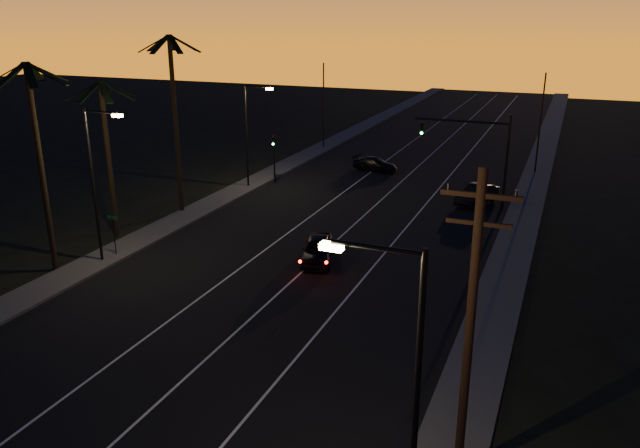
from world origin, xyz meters
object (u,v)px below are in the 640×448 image
at_px(right_car, 477,194).
at_px(cross_car, 375,164).
at_px(utility_pole, 470,324).
at_px(signal_mast, 475,142).
at_px(lead_car, 317,249).

distance_m(right_car, cross_car, 12.68).
height_order(utility_pole, signal_mast, utility_pole).
distance_m(signal_mast, cross_car, 13.21).
xyz_separation_m(signal_mast, right_car, (0.39, 0.28, -4.05)).
relative_size(signal_mast, lead_car, 1.42).
xyz_separation_m(signal_mast, lead_car, (-6.46, -15.10, -4.05)).
distance_m(utility_pole, cross_car, 40.50).
relative_size(utility_pole, right_car, 2.15).
distance_m(signal_mast, lead_car, 16.92).
bearing_deg(right_car, utility_pole, -82.33).
bearing_deg(utility_pole, signal_mast, 98.47).
bearing_deg(cross_car, utility_pole, -68.90).
height_order(signal_mast, right_car, signal_mast).
bearing_deg(cross_car, signal_mast, -36.94).
xyz_separation_m(utility_pole, lead_car, (-10.93, 14.89, -4.58)).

